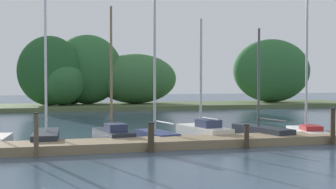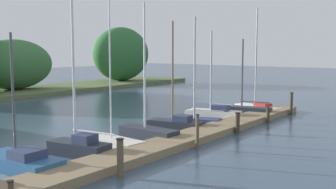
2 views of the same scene
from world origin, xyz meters
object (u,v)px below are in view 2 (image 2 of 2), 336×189
sailboat_7 (213,113)px  sailboat_8 (243,110)px  sailboat_6 (195,118)px  sailboat_5 (175,122)px  sailboat_1 (19,161)px  mooring_piling_3 (237,123)px  mooring_piling_2 (197,132)px  mooring_piling_5 (291,104)px  sailboat_3 (112,140)px  mooring_piling_4 (268,115)px  sailboat_4 (146,131)px  mooring_piling_1 (120,158)px  sailboat_2 (78,145)px  sailboat_9 (257,105)px

sailboat_7 → sailboat_8: 2.67m
sailboat_6 → sailboat_8: size_ratio=1.24×
sailboat_5 → sailboat_1: bearing=78.6°
sailboat_1 → sailboat_8: sailboat_8 is taller
sailboat_6 → sailboat_8: (4.84, -0.70, -0.05)m
sailboat_1 → sailboat_8: (16.57, -0.96, 0.02)m
sailboat_8 → mooring_piling_3: bearing=101.8°
sailboat_5 → mooring_piling_2: bearing=127.9°
mooring_piling_2 → mooring_piling_5: (11.97, 0.10, -0.03)m
sailboat_3 → mooring_piling_4: 10.46m
sailboat_3 → sailboat_5: size_ratio=1.23×
sailboat_8 → mooring_piling_3: 6.30m
sailboat_4 → sailboat_8: (9.63, -0.53, -0.03)m
mooring_piling_1 → sailboat_5: bearing=23.7°
sailboat_5 → mooring_piling_2: size_ratio=3.78×
sailboat_3 → sailboat_6: (6.92, -0.10, 0.13)m
sailboat_1 → sailboat_4: bearing=-96.1°
sailboat_2 → sailboat_4: 4.24m
sailboat_6 → sailboat_8: sailboat_6 is taller
sailboat_4 → sailboat_6: size_ratio=1.06×
mooring_piling_4 → mooring_piling_3: bearing=179.3°
sailboat_5 → mooring_piling_4: size_ratio=6.21×
sailboat_7 → sailboat_4: bearing=80.1°
sailboat_5 → mooring_piling_1: 8.98m
mooring_piling_1 → mooring_piling_4: mooring_piling_1 is taller
sailboat_4 → sailboat_3: bearing=84.4°
sailboat_3 → mooring_piling_3: sailboat_3 is taller
sailboat_1 → sailboat_5: bearing=-93.4°
mooring_piling_1 → mooring_piling_3: bearing=1.4°
sailboat_9 → mooring_piling_2: sailboat_9 is taller
mooring_piling_3 → mooring_piling_5: 7.84m
sailboat_6 → mooring_piling_5: (6.92, -3.28, 0.37)m
sailboat_4 → sailboat_8: sailboat_4 is taller
sailboat_8 → sailboat_9: (2.62, 0.19, 0.04)m
sailboat_2 → mooring_piling_2: (3.98, -3.45, 0.34)m
sailboat_7 → sailboat_8: (2.52, -0.87, -0.04)m
sailboat_5 → sailboat_8: size_ratio=1.17×
sailboat_7 → sailboat_9: 5.19m
mooring_piling_1 → sailboat_3: bearing=47.9°
mooring_piling_4 → sailboat_7: bearing=100.6°
sailboat_6 → sailboat_7: (2.32, 0.17, -0.01)m
sailboat_8 → mooring_piling_5: bearing=-153.3°
sailboat_4 → mooring_piling_2: size_ratio=4.25×
sailboat_1 → sailboat_5: (9.78, -0.14, 0.06)m
mooring_piling_2 → sailboat_5: bearing=48.5°
sailboat_8 → mooring_piling_1: size_ratio=3.64×
sailboat_6 → mooring_piling_5: bearing=-129.1°
sailboat_9 → mooring_piling_1: size_ratio=5.24×
mooring_piling_3 → mooring_piling_4: 3.88m
sailboat_2 → mooring_piling_1: 3.74m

